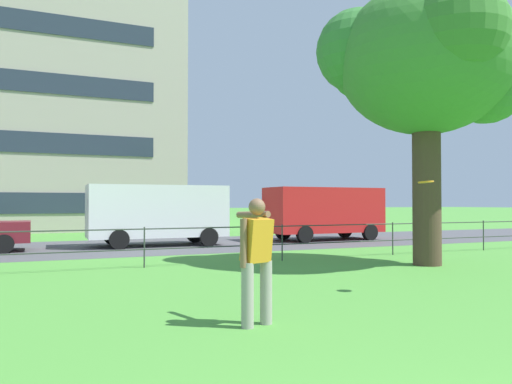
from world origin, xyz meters
The scene contains 7 objects.
street_strip centered at (0.00, 17.54, 0.00)m, with size 80.00×7.27×0.01m, color #4C4C51.
park_fence centered at (0.00, 11.40, 0.67)m, with size 37.76×0.04×1.00m.
tree_large_lawn centered at (6.62, 9.03, 5.26)m, with size 4.92×4.77×7.22m.
person_thrower centered at (0.27, 5.07, 0.89)m, with size 0.49×0.86×1.65m.
frisbee centered at (3.90, 5.95, 1.96)m, with size 0.38×0.38×0.05m.
panel_van_far_right centered at (1.62, 17.49, 1.27)m, with size 5.02×2.14×2.24m.
panel_van_center centered at (8.82, 17.50, 1.27)m, with size 5.04×2.18×2.24m.
Camera 1 is at (-2.25, -0.82, 1.59)m, focal length 34.57 mm.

